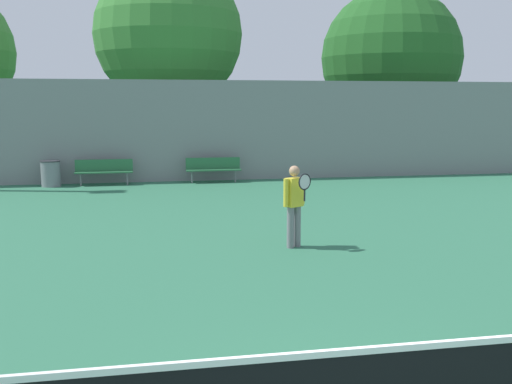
% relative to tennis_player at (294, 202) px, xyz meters
% --- Properties ---
extents(tennis_player, '(0.51, 0.50, 1.58)m').
position_rel_tennis_player_xyz_m(tennis_player, '(0.00, 0.00, 0.00)').
color(tennis_player, slate).
rests_on(tennis_player, ground_plane).
extents(bench_courtside_near, '(1.91, 0.40, 0.86)m').
position_rel_tennis_player_xyz_m(bench_courtside_near, '(-4.12, 9.83, -0.35)').
color(bench_courtside_near, '#28663D').
rests_on(bench_courtside_near, ground_plane).
extents(bench_courtside_far, '(1.91, 0.40, 0.86)m').
position_rel_tennis_player_xyz_m(bench_courtside_far, '(-0.40, 9.83, -0.35)').
color(bench_courtside_far, '#28663D').
rests_on(bench_courtside_far, ground_plane).
extents(trash_bin, '(0.66, 0.66, 0.87)m').
position_rel_tennis_player_xyz_m(trash_bin, '(-5.85, 9.78, -0.45)').
color(trash_bin, gray).
rests_on(trash_bin, ground_plane).
extents(back_fence, '(29.14, 0.06, 3.56)m').
position_rel_tennis_player_xyz_m(back_fence, '(-1.03, 10.38, 0.90)').
color(back_fence, gray).
rests_on(back_fence, ground_plane).
extents(tree_green_broad, '(5.94, 5.94, 8.44)m').
position_rel_tennis_player_xyz_m(tree_green_broad, '(-1.68, 13.95, 4.57)').
color(tree_green_broad, brown).
rests_on(tree_green_broad, ground_plane).
extents(tree_dark_dense, '(6.11, 6.11, 7.77)m').
position_rel_tennis_player_xyz_m(tree_dark_dense, '(8.06, 14.44, 3.83)').
color(tree_dark_dense, brown).
rests_on(tree_dark_dense, ground_plane).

